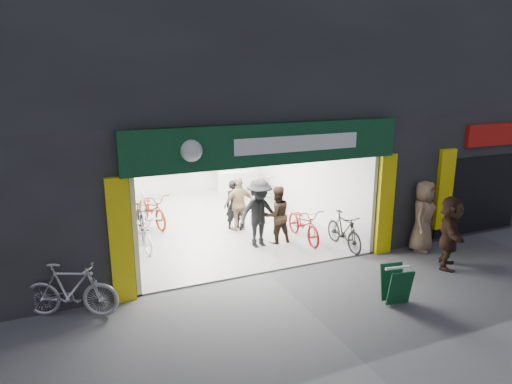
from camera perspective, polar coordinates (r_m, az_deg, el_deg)
ground at (r=10.85m, az=1.46°, el=-10.05°), size 60.00×60.00×0.00m
building at (r=14.82m, az=-3.46°, el=13.79°), size 17.00×10.27×8.00m
bike_left_front at (r=12.47m, az=-14.15°, el=-4.80°), size 0.84×1.87×0.95m
bike_left_midfront at (r=13.26m, az=-14.30°, el=-3.62°), size 0.47×1.60×0.96m
bike_left_midback at (r=14.24m, az=-12.88°, el=-2.07°), size 1.10×2.11×1.06m
bike_left_back at (r=14.07m, az=-13.95°, el=-2.32°), size 0.80×1.83×1.06m
bike_right_front at (r=12.32m, az=10.94°, el=-4.78°), size 0.51×1.65×0.99m
bike_right_mid at (r=12.71m, az=5.99°, el=-3.96°), size 0.76×1.91×0.99m
bike_right_back at (r=16.56m, az=1.09°, el=0.60°), size 0.65×1.74×1.02m
parked_bike at (r=9.52m, az=-22.15°, el=-11.28°), size 1.88×1.23×1.10m
customer_a at (r=13.45m, az=-2.72°, el=-1.67°), size 0.56×0.38×1.51m
customer_b at (r=12.35m, az=2.61°, el=-2.92°), size 0.80×0.63×1.62m
customer_c at (r=12.02m, az=0.42°, el=-2.74°), size 1.29×0.83×1.88m
customer_d at (r=13.29m, az=-2.10°, el=-1.57°), size 0.99×0.47×1.64m
pedestrian_near at (r=12.62m, az=20.15°, el=-2.83°), size 1.09×1.00×1.88m
pedestrian_far at (r=11.76m, az=23.09°, el=-4.65°), size 1.51×1.55×1.77m
sandwich_board at (r=9.78m, az=17.10°, el=-10.92°), size 0.58×0.59×0.77m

